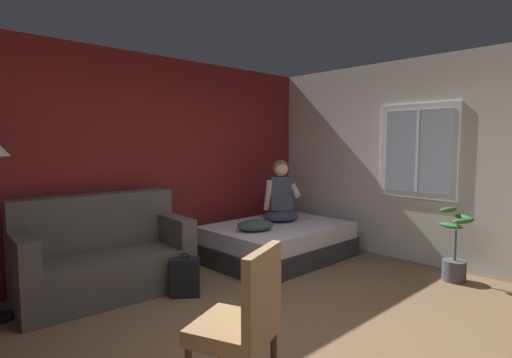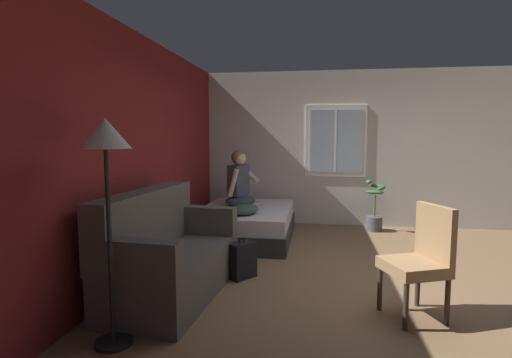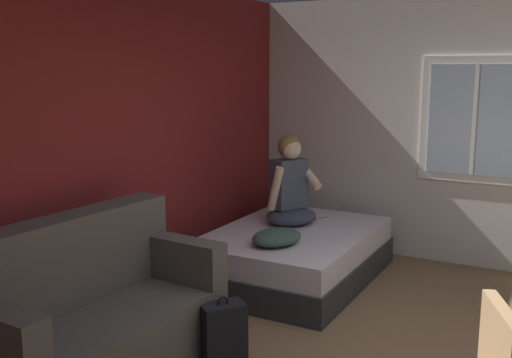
% 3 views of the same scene
% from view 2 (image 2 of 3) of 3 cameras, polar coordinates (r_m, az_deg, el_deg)
% --- Properties ---
extents(ground_plane, '(40.00, 40.00, 0.00)m').
position_cam_2_polar(ground_plane, '(4.67, 17.49, -13.79)').
color(ground_plane, brown).
extents(wall_back_accent, '(10.57, 0.16, 2.70)m').
position_cam_2_polar(wall_back_accent, '(4.80, -16.44, 3.27)').
color(wall_back_accent, maroon).
rests_on(wall_back_accent, ground).
extents(wall_side_with_window, '(0.19, 6.74, 2.70)m').
position_cam_2_polar(wall_side_with_window, '(7.24, 14.36, 4.23)').
color(wall_side_with_window, silver).
rests_on(wall_side_with_window, ground).
extents(bed, '(1.92, 1.38, 0.48)m').
position_cam_2_polar(bed, '(6.15, -1.43, -6.38)').
color(bed, '#2D2D33').
rests_on(bed, ground).
extents(couch, '(1.76, 0.94, 1.04)m').
position_cam_2_polar(couch, '(4.09, -12.59, -10.70)').
color(couch, '#514C47').
rests_on(couch, ground).
extents(side_chair, '(0.60, 0.60, 0.98)m').
position_cam_2_polar(side_chair, '(3.78, 22.50, -10.27)').
color(side_chair, '#382D23').
rests_on(side_chair, ground).
extents(person_seated, '(0.66, 0.63, 0.88)m').
position_cam_2_polar(person_seated, '(6.27, -2.38, -0.59)').
color(person_seated, '#383D51').
rests_on(person_seated, bed).
extents(backpack, '(0.35, 0.35, 0.46)m').
position_cam_2_polar(backpack, '(4.53, -2.11, -11.56)').
color(backpack, black).
rests_on(backpack, ground).
extents(throw_pillow, '(0.57, 0.49, 0.14)m').
position_cam_2_polar(throw_pillow, '(5.60, -1.63, -4.36)').
color(throw_pillow, '#385147').
rests_on(throw_pillow, bed).
extents(cell_phone, '(0.16, 0.14, 0.01)m').
position_cam_2_polar(cell_phone, '(6.60, -0.05, -3.32)').
color(cell_phone, '#B7B7BC').
rests_on(cell_phone, bed).
extents(floor_lamp, '(0.36, 0.36, 1.70)m').
position_cam_2_polar(floor_lamp, '(3.07, -20.61, 3.13)').
color(floor_lamp, black).
rests_on(floor_lamp, ground).
extents(potted_plant, '(0.39, 0.37, 0.85)m').
position_cam_2_polar(potted_plant, '(6.93, 16.58, -4.66)').
color(potted_plant, '#4C4C51').
rests_on(potted_plant, ground).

